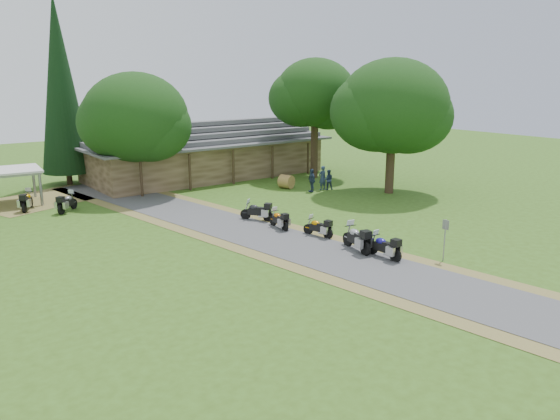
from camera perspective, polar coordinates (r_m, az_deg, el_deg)
ground at (r=26.79m, az=6.90°, el=-5.31°), size 120.00×120.00×0.00m
driveway at (r=29.33m, az=0.75°, el=-3.48°), size 51.95×51.95×0.00m
lodge at (r=48.69m, az=-7.79°, el=6.38°), size 21.40×9.40×4.90m
motorcycle_row_a at (r=27.28m, az=10.79°, el=-3.66°), size 0.67×1.92×1.30m
motorcycle_row_b at (r=28.15m, az=8.00°, el=-2.82°), size 1.15×2.24×1.46m
motorcycle_row_c at (r=30.43m, az=4.00°, el=-1.71°), size 0.94×1.80×1.18m
motorcycle_row_d at (r=31.91m, az=-0.12°, el=-0.92°), size 0.76×1.79×1.19m
motorcycle_row_e at (r=33.71m, az=-2.45°, el=-0.03°), size 1.58×1.91×1.29m
motorcycle_carport_a at (r=40.01m, az=-24.93°, el=0.97°), size 1.50×2.09×1.38m
motorcycle_carport_b at (r=38.50m, az=-21.35°, el=0.81°), size 1.85×1.80×1.33m
person_a at (r=42.71m, az=4.46°, el=3.58°), size 0.64×0.46×2.22m
person_b at (r=42.86m, az=5.07°, el=3.36°), size 0.65×0.61×1.86m
person_c at (r=41.90m, az=3.33°, el=3.32°), size 0.58×0.70×2.11m
hay_bale at (r=43.27m, az=0.67°, el=2.98°), size 1.32×1.26×1.07m
sign_post at (r=27.45m, az=16.81°, el=-3.06°), size 0.38×0.06×2.08m
oak_lodge_left at (r=41.81m, az=-14.78°, el=7.83°), size 7.67×7.67×9.29m
oak_lodge_right at (r=47.33m, az=3.67°, el=10.45°), size 6.78×6.78×11.79m
oak_driveway at (r=41.74m, az=11.65°, el=8.87°), size 8.20×8.20×10.56m
cedar_near at (r=47.41m, az=-21.90°, el=11.45°), size 3.94×3.94×15.01m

